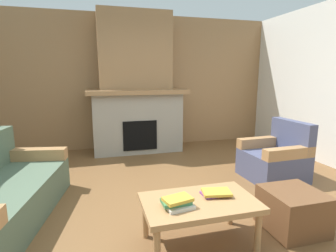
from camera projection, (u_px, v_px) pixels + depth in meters
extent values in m
plane|color=brown|center=(174.00, 212.00, 2.99)|extent=(9.00, 9.00, 0.00)
cube|color=#997047|center=(133.00, 82.00, 5.58)|extent=(6.00, 0.12, 2.70)
cube|color=gray|center=(137.00, 122.00, 5.34)|extent=(1.70, 0.70, 1.15)
cube|color=black|center=(140.00, 135.00, 5.06)|extent=(0.64, 0.08, 0.56)
cube|color=#997047|center=(137.00, 91.00, 5.17)|extent=(1.90, 0.82, 0.08)
cube|color=#997047|center=(135.00, 51.00, 5.17)|extent=(1.40, 0.50, 1.47)
cube|color=#4C604C|center=(4.00, 203.00, 2.77)|extent=(1.15, 1.92, 0.40)
cube|color=#A87A4C|center=(33.00, 154.00, 3.52)|extent=(0.86, 0.31, 0.15)
cube|color=#474C6B|center=(272.00, 165.00, 3.92)|extent=(0.79, 0.79, 0.40)
cube|color=#474C6B|center=(292.00, 136.00, 3.93)|extent=(0.17, 0.76, 0.45)
cube|color=#A87A4C|center=(260.00, 142.00, 4.16)|extent=(0.76, 0.17, 0.15)
cube|color=#A87A4C|center=(289.00, 153.00, 3.58)|extent=(0.76, 0.17, 0.15)
cube|color=#A87A4C|center=(200.00, 203.00, 2.34)|extent=(1.00, 0.60, 0.05)
cylinder|color=#A87A4C|center=(157.00, 250.00, 2.03)|extent=(0.06, 0.06, 0.38)
cylinder|color=#A87A4C|center=(258.00, 233.00, 2.26)|extent=(0.06, 0.06, 0.38)
cylinder|color=#A87A4C|center=(145.00, 218.00, 2.49)|extent=(0.06, 0.06, 0.38)
cylinder|color=#A87A4C|center=(231.00, 206.00, 2.72)|extent=(0.06, 0.06, 0.38)
cube|color=brown|center=(293.00, 210.00, 2.62)|extent=(0.52, 0.52, 0.40)
cube|color=beige|center=(179.00, 206.00, 2.21)|extent=(0.25, 0.22, 0.03)
cube|color=#3D7F4C|center=(176.00, 201.00, 2.22)|extent=(0.24, 0.16, 0.03)
cube|color=gold|center=(178.00, 199.00, 2.19)|extent=(0.26, 0.20, 0.03)
cube|color=#7A3D84|center=(215.00, 193.00, 2.44)|extent=(0.26, 0.17, 0.02)
cube|color=gold|center=(216.00, 192.00, 2.42)|extent=(0.28, 0.21, 0.02)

